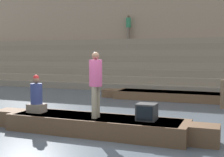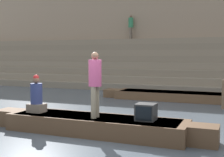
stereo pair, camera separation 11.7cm
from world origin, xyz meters
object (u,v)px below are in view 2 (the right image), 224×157
person_rowing (36,97)px  tv_set (146,112)px  rowboat_main (95,124)px  moored_boat_distant (171,95)px  person_standing (95,80)px  person_on_steps (131,25)px  mooring_post (224,95)px

person_rowing → tv_set: (3.11, 0.10, -0.22)m
rowboat_main → tv_set: tv_set is taller
rowboat_main → tv_set: size_ratio=13.05×
rowboat_main → moored_boat_distant: rowboat_main is taller
person_standing → tv_set: (1.28, 0.18, -0.75)m
person_rowing → person_standing: bearing=-11.8°
tv_set → person_on_steps: person_on_steps is taller
rowboat_main → tv_set: bearing=-0.6°
tv_set → moored_boat_distant: (-0.73, 6.68, -0.46)m
tv_set → person_on_steps: 14.68m
person_on_steps → person_standing: bearing=-77.9°
rowboat_main → moored_boat_distant: bearing=81.9°
rowboat_main → mooring_post: 5.94m
rowboat_main → moored_boat_distant: 6.77m
person_standing → person_rowing: bearing=174.8°
person_rowing → tv_set: bearing=-7.4°
person_standing → person_on_steps: 14.31m
person_rowing → person_on_steps: person_on_steps is taller
rowboat_main → moored_boat_distant: size_ratio=0.96×
rowboat_main → moored_boat_distant: (0.62, 6.74, -0.04)m
rowboat_main → person_standing: 1.18m
person_on_steps → person_rowing: bearing=-85.3°
rowboat_main → person_rowing: size_ratio=5.86×
moored_boat_distant → mooring_post: (2.33, -1.60, 0.35)m
person_standing → tv_set: person_standing is taller
mooring_post → person_on_steps: size_ratio=0.67×
tv_set → moored_boat_distant: tv_set is taller
person_rowing → person_on_steps: bearing=88.2°
tv_set → person_rowing: bearing=177.8°
person_standing → moored_boat_distant: person_standing is taller
person_on_steps → moored_boat_distant: bearing=-61.0°
mooring_post → person_on_steps: (-6.51, 8.31, 3.52)m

